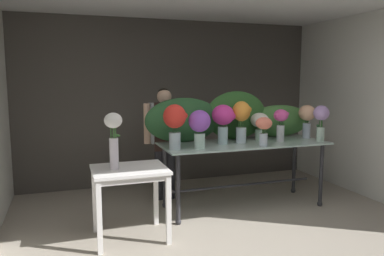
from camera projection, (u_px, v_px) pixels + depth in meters
ground_plane at (207, 213)px, 4.78m from camera, size 7.21×7.21×0.00m
wall_back at (171, 102)px, 6.14m from camera, size 4.94×0.12×2.61m
wall_right at (368, 106)px, 5.39m from camera, size 0.12×3.40×2.61m
display_table_glass at (244, 152)px, 4.92m from camera, size 2.18×0.82×0.87m
side_table_white at (130, 177)px, 3.95m from camera, size 0.77×0.64×0.77m
florist at (165, 132)px, 5.21m from camera, size 0.58×0.24×1.56m
foliage_backdrop at (231, 119)px, 5.12m from camera, size 2.45×0.27×0.66m
vase_lilac_tulips at (321, 119)px, 4.96m from camera, size 0.20×0.20×0.48m
vase_sunset_ranunculus at (242, 117)px, 4.84m from camera, size 0.26×0.23×0.54m
vase_peach_roses at (307, 117)px, 5.22m from camera, size 0.23×0.23×0.46m
vase_fuchsia_freesia at (281, 122)px, 4.95m from camera, size 0.21×0.19×0.43m
vase_violet_stock at (200, 125)px, 4.46m from camera, size 0.26×0.26×0.46m
vase_coral_lilies at (264, 128)px, 4.63m from camera, size 0.20×0.20×0.36m
vase_ivory_anemones at (260, 123)px, 5.05m from camera, size 0.25×0.25×0.37m
vase_magenta_peonies at (223, 119)px, 4.75m from camera, size 0.32×0.28×0.50m
vase_scarlet_dahlias at (175, 121)px, 4.38m from camera, size 0.29×0.27×0.53m
vase_white_roses_tall at (114, 135)px, 3.84m from camera, size 0.18×0.18×0.59m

